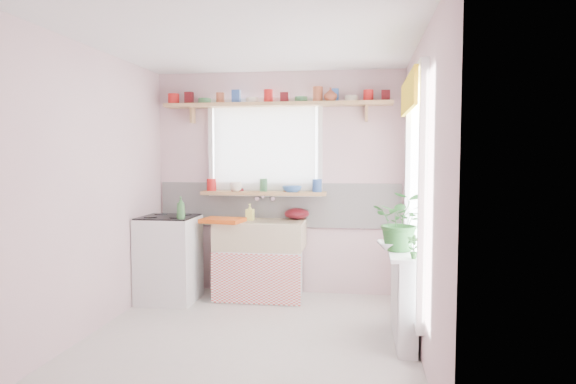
# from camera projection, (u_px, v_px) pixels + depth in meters

# --- Properties ---
(room) EXTENTS (3.20, 3.20, 3.20)m
(room) POSITION_uv_depth(u_px,v_px,m) (333.00, 175.00, 4.99)
(room) COLOR beige
(room) RESTS_ON ground
(sink_unit) EXTENTS (0.95, 0.65, 1.11)m
(sink_unit) POSITION_uv_depth(u_px,v_px,m) (260.00, 259.00, 5.60)
(sink_unit) COLOR white
(sink_unit) RESTS_ON ground
(cooker) EXTENTS (0.58, 0.58, 0.93)m
(cooker) POSITION_uv_depth(u_px,v_px,m) (169.00, 258.00, 5.49)
(cooker) COLOR white
(cooker) RESTS_ON ground
(radiator_ledge) EXTENTS (0.22, 0.95, 0.78)m
(radiator_ledge) POSITION_uv_depth(u_px,v_px,m) (404.00, 294.00, 4.31)
(radiator_ledge) COLOR white
(radiator_ledge) RESTS_ON ground
(windowsill) EXTENTS (1.40, 0.22, 0.04)m
(windowsill) POSITION_uv_depth(u_px,v_px,m) (264.00, 193.00, 5.73)
(windowsill) COLOR tan
(windowsill) RESTS_ON room
(pine_shelf) EXTENTS (2.52, 0.24, 0.04)m
(pine_shelf) POSITION_uv_depth(u_px,v_px,m) (276.00, 105.00, 5.63)
(pine_shelf) COLOR tan
(pine_shelf) RESTS_ON room
(shelf_crockery) EXTENTS (2.47, 0.11, 0.12)m
(shelf_crockery) POSITION_uv_depth(u_px,v_px,m) (276.00, 98.00, 5.63)
(shelf_crockery) COLOR red
(shelf_crockery) RESTS_ON pine_shelf
(sill_crockery) EXTENTS (1.35, 0.11, 0.12)m
(sill_crockery) POSITION_uv_depth(u_px,v_px,m) (264.00, 186.00, 5.73)
(sill_crockery) COLOR red
(sill_crockery) RESTS_ON windowsill
(dish_tray) EXTENTS (0.47, 0.38, 0.04)m
(dish_tray) POSITION_uv_depth(u_px,v_px,m) (223.00, 220.00, 5.46)
(dish_tray) COLOR #E25614
(dish_tray) RESTS_ON sink_unit
(colander) EXTENTS (0.36, 0.36, 0.13)m
(colander) POSITION_uv_depth(u_px,v_px,m) (297.00, 214.00, 5.71)
(colander) COLOR #560E16
(colander) RESTS_ON sink_unit
(jade_plant) EXTENTS (0.50, 0.45, 0.49)m
(jade_plant) POSITION_uv_depth(u_px,v_px,m) (401.00, 221.00, 4.21)
(jade_plant) COLOR #276026
(jade_plant) RESTS_ON radiator_ledge
(fruit_bowl) EXTENTS (0.29, 0.29, 0.07)m
(fruit_bowl) POSITION_uv_depth(u_px,v_px,m) (394.00, 246.00, 4.26)
(fruit_bowl) COLOR white
(fruit_bowl) RESTS_ON radiator_ledge
(herb_pot) EXTENTS (0.11, 0.09, 0.18)m
(herb_pot) POSITION_uv_depth(u_px,v_px,m) (413.00, 247.00, 3.88)
(herb_pot) COLOR #306C2B
(herb_pot) RESTS_ON radiator_ledge
(soap_bottle_sink) EXTENTS (0.09, 0.09, 0.18)m
(soap_bottle_sink) POSITION_uv_depth(u_px,v_px,m) (250.00, 212.00, 5.63)
(soap_bottle_sink) COLOR #F5FA6F
(soap_bottle_sink) RESTS_ON sink_unit
(sill_cup) EXTENTS (0.14, 0.14, 0.10)m
(sill_cup) POSITION_uv_depth(u_px,v_px,m) (236.00, 187.00, 5.71)
(sill_cup) COLOR white
(sill_cup) RESTS_ON windowsill
(sill_bowl) EXTENTS (0.22, 0.22, 0.07)m
(sill_bowl) POSITION_uv_depth(u_px,v_px,m) (292.00, 189.00, 5.62)
(sill_bowl) COLOR #3667B1
(sill_bowl) RESTS_ON windowsill
(shelf_vase) EXTENTS (0.19, 0.19, 0.15)m
(shelf_vase) POSITION_uv_depth(u_px,v_px,m) (331.00, 95.00, 5.50)
(shelf_vase) COLOR brown
(shelf_vase) RESTS_ON pine_shelf
(cooker_bottle) EXTENTS (0.10, 0.10, 0.23)m
(cooker_bottle) POSITION_uv_depth(u_px,v_px,m) (181.00, 208.00, 5.20)
(cooker_bottle) COLOR #39723B
(cooker_bottle) RESTS_ON cooker
(fruit) EXTENTS (0.20, 0.14, 0.10)m
(fruit) POSITION_uv_depth(u_px,v_px,m) (395.00, 239.00, 4.26)
(fruit) COLOR orange
(fruit) RESTS_ON fruit_bowl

